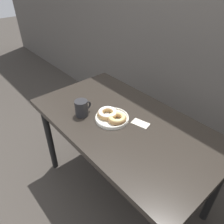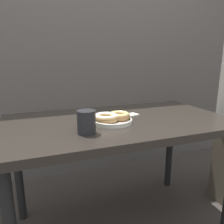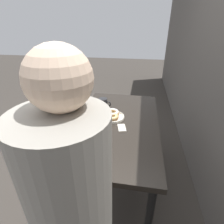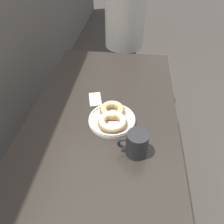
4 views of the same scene
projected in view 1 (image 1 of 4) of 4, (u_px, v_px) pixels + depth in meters
name	position (u px, v px, depth m)	size (l,w,h in m)	color
ground_plane	(93.00, 210.00, 1.68)	(14.00, 14.00, 0.00)	#38332D
wall_back	(213.00, 8.00, 1.52)	(8.00, 0.05, 2.60)	#56514C
dining_table	(124.00, 130.00, 1.46)	(1.28, 0.72, 0.73)	#28231E
donut_plate	(112.00, 116.00, 1.41)	(0.24, 0.22, 0.05)	silver
coffee_mug	(82.00, 108.00, 1.44)	(0.09, 0.12, 0.11)	#232326
napkin	(140.00, 124.00, 1.39)	(0.12, 0.09, 0.01)	beige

